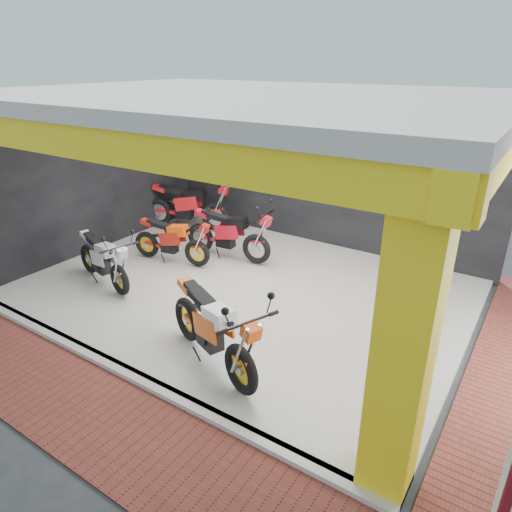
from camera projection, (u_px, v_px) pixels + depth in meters
The scene contains 15 objects.
ground at pixel (173, 341), 7.36m from camera, with size 80.00×80.00×0.00m, color #2D2D30.
showroom_floor at pixel (244, 290), 8.87m from camera, with size 8.00×6.00×0.10m, color silver.
showroom_ceiling at pixel (241, 97), 7.46m from camera, with size 8.40×6.40×0.20m, color beige.
back_wall at pixel (320, 173), 10.56m from camera, with size 8.20×0.20×3.50m, color black.
left_wall at pixel (94, 176), 10.27m from camera, with size 0.20×6.20×3.50m, color black.
corner_column at pixel (405, 347), 4.19m from camera, with size 0.50×0.50×3.50m, color yellow.
header_beam_front at pixel (93, 142), 5.28m from camera, with size 8.40×0.30×0.40m, color yellow.
header_beam_right at pixel (510, 138), 5.55m from camera, with size 0.30×6.40×0.40m, color yellow.
floor_kerb at pixel (124, 371), 6.56m from camera, with size 8.00×0.20×0.10m, color silver.
paver_front at pixel (78, 405), 5.97m from camera, with size 9.00×1.40×0.03m, color brown.
moto_hero at pixel (241, 347), 5.79m from camera, with size 2.34×0.87×1.43m, color #EE4D0A, non-canonical shape.
moto_row_a at pixel (118, 265), 8.32m from camera, with size 2.02×0.75×1.23m, color #B4B8BD, non-canonical shape.
moto_row_b at pixel (256, 235), 9.59m from camera, with size 2.22×0.82×1.35m, color red, non-canonical shape.
moto_row_c at pixel (196, 241), 9.49m from camera, with size 1.97×0.73×1.20m, color #AE1E12, non-canonical shape.
moto_row_d at pixel (215, 203), 11.45m from camera, with size 2.43×0.90×1.49m, color red, non-canonical shape.
Camera 1 is at (4.55, -4.43, 4.18)m, focal length 32.00 mm.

